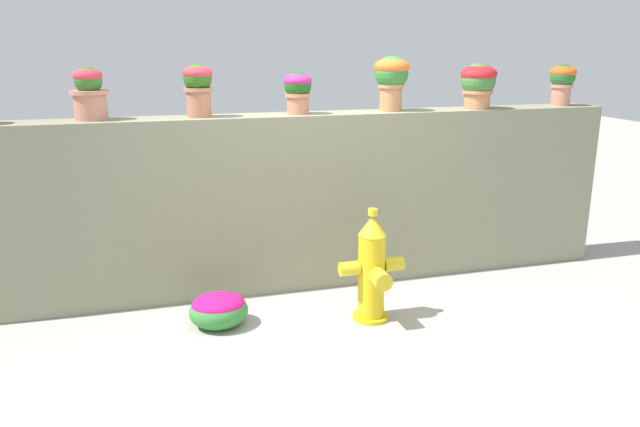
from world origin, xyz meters
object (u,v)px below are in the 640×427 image
at_px(potted_plant_4, 391,76).
at_px(potted_plant_5, 478,82).
at_px(potted_plant_3, 298,89).
at_px(potted_plant_6, 562,80).
at_px(potted_plant_2, 198,85).
at_px(flower_bush_left, 219,309).
at_px(fire_hydrant, 372,270).
at_px(potted_plant_1, 89,92).

bearing_deg(potted_plant_4, potted_plant_5, -3.34).
bearing_deg(potted_plant_3, potted_plant_6, 0.23).
xyz_separation_m(potted_plant_3, potted_plant_4, (0.84, 0.02, 0.09)).
bearing_deg(potted_plant_2, flower_bush_left, -89.41).
distance_m(potted_plant_2, potted_plant_4, 1.66).
bearing_deg(potted_plant_3, potted_plant_4, 1.17).
bearing_deg(flower_bush_left, potted_plant_3, 39.29).
distance_m(fire_hydrant, flower_bush_left, 1.21).
height_order(potted_plant_2, fire_hydrant, potted_plant_2).
height_order(potted_plant_1, flower_bush_left, potted_plant_1).
distance_m(potted_plant_1, potted_plant_3, 1.64).
height_order(potted_plant_3, potted_plant_4, potted_plant_4).
relative_size(potted_plant_1, flower_bush_left, 0.89).
distance_m(potted_plant_2, potted_plant_5, 2.48).
height_order(potted_plant_5, flower_bush_left, potted_plant_5).
bearing_deg(fire_hydrant, potted_plant_1, 154.96).
xyz_separation_m(potted_plant_3, flower_bush_left, (-0.81, -0.66, -1.59)).
distance_m(potted_plant_2, potted_plant_3, 0.82).
relative_size(potted_plant_2, fire_hydrant, 0.47).
relative_size(potted_plant_4, fire_hydrant, 0.53).
relative_size(potted_plant_5, fire_hydrant, 0.45).
bearing_deg(potted_plant_6, potted_plant_1, 179.54).
distance_m(potted_plant_5, flower_bush_left, 3.02).
bearing_deg(potted_plant_5, flower_bush_left, -165.68).
xyz_separation_m(potted_plant_3, fire_hydrant, (0.35, -0.88, -1.32)).
xyz_separation_m(potted_plant_2, potted_plant_6, (3.39, 0.00, -0.01)).
bearing_deg(potted_plant_6, potted_plant_2, -179.96).
relative_size(fire_hydrant, flower_bush_left, 1.98).
bearing_deg(fire_hydrant, potted_plant_2, 142.61).
distance_m(potted_plant_4, potted_plant_5, 0.83).
bearing_deg(flower_bush_left, potted_plant_1, 139.53).
bearing_deg(potted_plant_6, potted_plant_4, 179.77).
relative_size(potted_plant_2, flower_bush_left, 0.93).
xyz_separation_m(potted_plant_4, fire_hydrant, (-0.49, -0.90, -1.41)).
height_order(potted_plant_2, potted_plant_3, potted_plant_2).
height_order(potted_plant_6, flower_bush_left, potted_plant_6).
relative_size(potted_plant_4, flower_bush_left, 1.04).
height_order(potted_plant_4, flower_bush_left, potted_plant_4).
relative_size(potted_plant_5, flower_bush_left, 0.90).
height_order(potted_plant_1, potted_plant_3, potted_plant_1).
xyz_separation_m(potted_plant_1, potted_plant_2, (0.82, -0.04, 0.04)).
bearing_deg(potted_plant_5, potted_plant_6, 2.56).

